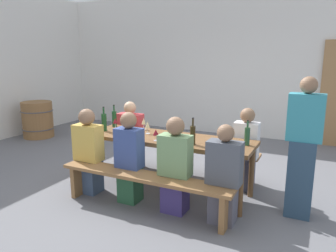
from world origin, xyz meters
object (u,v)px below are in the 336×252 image
at_px(wine_bottle_3, 114,118).
at_px(seated_guest_far_1, 246,151).
at_px(bench_far, 187,152).
at_px(seated_guest_near_3, 224,177).
at_px(wine_bottle_1, 193,135).
at_px(wine_bottle_2, 247,136).
at_px(wine_glass_3, 156,133).
at_px(wine_glass_1, 148,125).
at_px(seated_guest_near_2, 175,167).
at_px(wine_glass_2, 115,121).
at_px(seated_guest_near_1, 129,159).
at_px(wine_barrel, 38,119).
at_px(tasting_table, 168,143).
at_px(wine_glass_0, 144,122).
at_px(bench_near, 143,182).
at_px(seated_guest_near_0, 89,153).
at_px(seated_guest_far_0, 131,138).
at_px(standing_host, 303,151).
at_px(wine_bottle_0, 104,122).

height_order(wine_bottle_3, seated_guest_far_1, seated_guest_far_1).
xyz_separation_m(bench_far, seated_guest_near_3, (0.92, -1.16, 0.16)).
bearing_deg(wine_bottle_1, wine_bottle_2, 22.97).
xyz_separation_m(seated_guest_near_3, seated_guest_far_1, (0.00, 1.01, 0.02)).
xyz_separation_m(wine_glass_3, seated_guest_far_1, (0.98, 0.74, -0.31)).
bearing_deg(wine_bottle_1, wine_glass_1, 163.15).
xyz_separation_m(wine_bottle_1, seated_guest_near_2, (-0.08, -0.32, -0.33)).
relative_size(wine_glass_2, seated_guest_near_1, 0.13).
distance_m(seated_guest_far_1, wine_barrel, 4.92).
relative_size(tasting_table, wine_glass_0, 13.37).
relative_size(bench_near, bench_far, 1.00).
xyz_separation_m(seated_guest_near_3, wine_barrel, (-4.84, 1.87, -0.12)).
xyz_separation_m(bench_near, wine_glass_1, (-0.33, 0.70, 0.51)).
bearing_deg(seated_guest_near_1, seated_guest_near_0, 90.00).
height_order(wine_bottle_1, wine_barrel, wine_bottle_1).
bearing_deg(seated_guest_near_3, wine_glass_1, 66.36).
bearing_deg(bench_far, wine_bottle_1, -63.26).
bearing_deg(seated_guest_near_3, bench_far, 38.38).
bearing_deg(tasting_table, wine_glass_2, 173.55).
xyz_separation_m(seated_guest_near_1, seated_guest_near_3, (1.20, -0.00, -0.03)).
bearing_deg(seated_guest_far_0, wine_glass_3, 49.19).
xyz_separation_m(wine_glass_2, seated_guest_near_2, (1.25, -0.61, -0.31)).
xyz_separation_m(wine_bottle_3, standing_host, (2.65, -0.18, -0.11)).
xyz_separation_m(wine_glass_2, seated_guest_near_1, (0.63, -0.61, -0.31)).
bearing_deg(seated_guest_far_1, bench_near, -38.45).
bearing_deg(wine_glass_2, wine_bottle_2, -1.08).
bearing_deg(wine_barrel, bench_near, -27.26).
distance_m(wine_glass_2, seated_guest_near_1, 0.93).
distance_m(wine_glass_1, seated_guest_far_0, 0.82).
distance_m(wine_bottle_3, standing_host, 2.66).
height_order(seated_guest_far_0, seated_guest_far_1, seated_guest_far_1).
distance_m(bench_far, wine_glass_3, 1.02).
bearing_deg(wine_bottle_2, tasting_table, -176.27).
relative_size(bench_far, wine_barrel, 2.72).
bearing_deg(seated_guest_far_1, wine_glass_3, -52.90).
distance_m(bench_far, wine_glass_1, 0.86).
bearing_deg(wine_barrel, wine_bottle_3, -21.58).
relative_size(wine_bottle_1, seated_guest_near_0, 0.29).
xyz_separation_m(bench_far, standing_host, (1.65, -0.63, 0.41)).
bearing_deg(wine_glass_1, wine_glass_3, -44.96).
xyz_separation_m(wine_glass_1, seated_guest_near_1, (0.05, -0.55, -0.32)).
distance_m(wine_bottle_2, wine_bottle_3, 2.03).
bearing_deg(seated_guest_far_0, wine_glass_1, 51.38).
xyz_separation_m(wine_bottle_2, wine_barrel, (-4.94, 1.30, -0.47)).
distance_m(wine_bottle_1, wine_glass_2, 1.37).
distance_m(wine_glass_1, seated_guest_near_2, 0.93).
xyz_separation_m(wine_bottle_0, wine_bottle_1, (1.40, -0.11, -0.01)).
bearing_deg(seated_guest_near_0, wine_bottle_1, -76.68).
xyz_separation_m(wine_bottle_2, wine_glass_2, (-1.94, 0.04, -0.01)).
bearing_deg(wine_bottle_3, wine_glass_0, 3.73).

